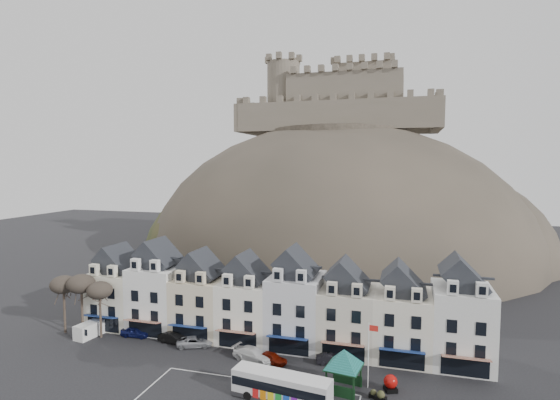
# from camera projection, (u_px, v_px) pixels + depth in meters

# --- Properties ---
(coach_bay_markings) EXTENTS (22.00, 7.50, 0.01)m
(coach_bay_markings) POSITION_uv_depth(u_px,v_px,m) (248.00, 399.00, 44.51)
(coach_bay_markings) COLOR silver
(coach_bay_markings) RESTS_ON ground
(townhouse_terrace) EXTENTS (54.40, 9.35, 11.80)m
(townhouse_terrace) POSITION_uv_depth(u_px,v_px,m) (273.00, 302.00, 58.68)
(townhouse_terrace) COLOR white
(townhouse_terrace) RESTS_ON ground
(castle_hill) EXTENTS (100.00, 76.00, 68.00)m
(castle_hill) POSITION_uv_depth(u_px,v_px,m) (338.00, 259.00, 109.56)
(castle_hill) COLOR #363129
(castle_hill) RESTS_ON ground
(castle) EXTENTS (50.20, 22.20, 22.00)m
(castle) POSITION_uv_depth(u_px,v_px,m) (341.00, 101.00, 113.13)
(castle) COLOR #68604F
(castle) RESTS_ON ground
(tree_left_far) EXTENTS (3.61, 3.61, 8.24)m
(tree_left_far) POSITION_uv_depth(u_px,v_px,m) (63.00, 285.00, 61.32)
(tree_left_far) COLOR #342C21
(tree_left_far) RESTS_ON ground
(tree_left_mid) EXTENTS (3.78, 3.78, 8.64)m
(tree_left_mid) POSITION_uv_depth(u_px,v_px,m) (81.00, 284.00, 60.47)
(tree_left_mid) COLOR #342C21
(tree_left_mid) RESTS_ON ground
(tree_left_near) EXTENTS (3.43, 3.43, 7.84)m
(tree_left_near) POSITION_uv_depth(u_px,v_px,m) (100.00, 291.00, 59.70)
(tree_left_near) COLOR #342C21
(tree_left_near) RESTS_ON ground
(bus) EXTENTS (10.45, 3.68, 2.89)m
(bus) POSITION_uv_depth(u_px,v_px,m) (281.00, 386.00, 43.90)
(bus) COLOR #262628
(bus) RESTS_ON ground
(bus_shelter) EXTENTS (7.03, 7.03, 4.51)m
(bus_shelter) POSITION_uv_depth(u_px,v_px,m) (344.00, 359.00, 45.81)
(bus_shelter) COLOR black
(bus_shelter) RESTS_ON ground
(red_buoy) EXTENTS (1.58, 1.58, 1.78)m
(red_buoy) POSITION_uv_depth(u_px,v_px,m) (391.00, 383.00, 45.90)
(red_buoy) COLOR black
(red_buoy) RESTS_ON ground
(flagpole) EXTENTS (1.03, 0.17, 7.15)m
(flagpole) POSITION_uv_depth(u_px,v_px,m) (369.00, 351.00, 46.32)
(flagpole) COLOR silver
(flagpole) RESTS_ON ground
(white_van) EXTENTS (2.45, 4.56, 1.98)m
(white_van) POSITION_uv_depth(u_px,v_px,m) (90.00, 329.00, 60.50)
(white_van) COLOR white
(white_van) RESTS_ON ground
(planter_west) EXTENTS (1.26, 0.89, 1.14)m
(planter_west) POSITION_uv_depth(u_px,v_px,m) (381.00, 396.00, 43.89)
(planter_west) COLOR black
(planter_west) RESTS_ON ground
(planter_east) EXTENTS (0.98, 0.67, 0.90)m
(planter_east) POSITION_uv_depth(u_px,v_px,m) (373.00, 394.00, 44.62)
(planter_east) COLOR black
(planter_east) RESTS_ON ground
(car_navy) EXTENTS (4.15, 1.84, 1.39)m
(car_navy) POSITION_uv_depth(u_px,v_px,m) (136.00, 332.00, 60.40)
(car_navy) COLOR #0D1345
(car_navy) RESTS_ON ground
(car_black) EXTENTS (4.63, 2.26, 1.46)m
(car_black) POSITION_uv_depth(u_px,v_px,m) (174.00, 338.00, 58.20)
(car_black) COLOR black
(car_black) RESTS_ON ground
(car_silver) EXTENTS (5.06, 3.74, 1.30)m
(car_silver) POSITION_uv_depth(u_px,v_px,m) (195.00, 342.00, 57.17)
(car_silver) COLOR #9FA1A7
(car_silver) RESTS_ON ground
(car_white) EXTENTS (5.72, 3.39, 1.55)m
(car_white) POSITION_uv_depth(u_px,v_px,m) (253.00, 354.00, 53.12)
(car_white) COLOR silver
(car_white) RESTS_ON ground
(car_maroon) EXTENTS (4.14, 2.49, 1.32)m
(car_maroon) POSITION_uv_depth(u_px,v_px,m) (272.00, 358.00, 52.37)
(car_maroon) COLOR #5E1005
(car_maroon) RESTS_ON ground
(car_charcoal) EXTENTS (3.91, 2.28, 1.22)m
(car_charcoal) POSITION_uv_depth(u_px,v_px,m) (332.00, 359.00, 52.25)
(car_charcoal) COLOR black
(car_charcoal) RESTS_ON ground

